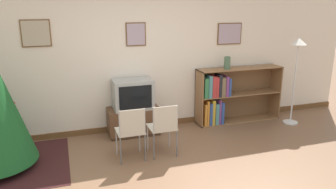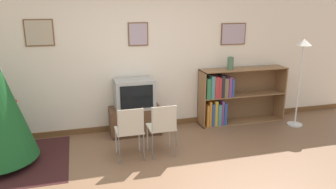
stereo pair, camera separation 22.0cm
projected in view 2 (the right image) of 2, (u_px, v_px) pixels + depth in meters
name	position (u px, v px, depth m)	size (l,w,h in m)	color
ground_plane	(174.00, 187.00, 4.16)	(24.00, 24.00, 0.00)	brown
wall_back	(140.00, 55.00, 5.80)	(8.75, 0.11, 2.70)	silver
tv_console	(135.00, 121.00, 5.79)	(0.90, 0.44, 0.48)	#412A1A
television	(135.00, 94.00, 5.65)	(0.68, 0.43, 0.51)	#9E9E99
folding_chair_left	(130.00, 130.00, 4.76)	(0.40, 0.40, 0.82)	#BCB29E
folding_chair_right	(163.00, 126.00, 4.89)	(0.40, 0.40, 0.82)	#BCB29E
bookshelf	(227.00, 97.00, 6.22)	(1.69, 0.36, 1.06)	olive
vase	(230.00, 63.00, 6.03)	(0.12, 0.12, 0.24)	#47664C
standing_lamp	(302.00, 60.00, 5.91)	(0.28, 0.28, 1.64)	silver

